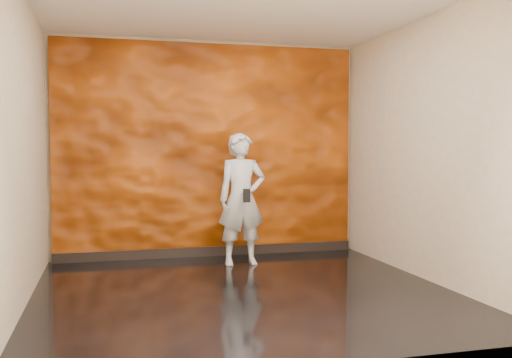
% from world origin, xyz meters
% --- Properties ---
extents(room, '(4.02, 4.02, 2.81)m').
position_xyz_m(room, '(0.00, 0.00, 1.40)').
color(room, black).
rests_on(room, ground).
extents(feature_wall, '(3.90, 0.06, 2.75)m').
position_xyz_m(feature_wall, '(0.00, 1.96, 1.38)').
color(feature_wall, '#CA540B').
rests_on(feature_wall, ground).
extents(baseboard, '(3.90, 0.04, 0.12)m').
position_xyz_m(baseboard, '(0.00, 1.92, 0.06)').
color(baseboard, black).
rests_on(baseboard, ground).
extents(man, '(0.59, 0.40, 1.59)m').
position_xyz_m(man, '(0.29, 1.30, 0.79)').
color(man, '#989EA7').
rests_on(man, ground).
extents(phone, '(0.09, 0.03, 0.16)m').
position_xyz_m(phone, '(0.28, 1.05, 0.85)').
color(phone, black).
rests_on(phone, man).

